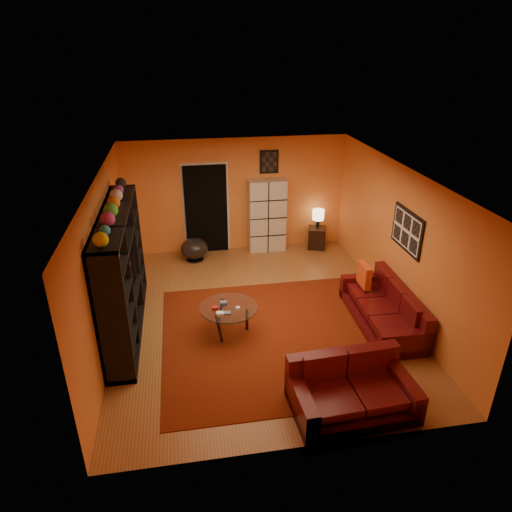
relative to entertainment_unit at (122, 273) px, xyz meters
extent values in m
plane|color=brown|center=(2.27, 0.00, -1.05)|extent=(6.00, 6.00, 0.00)
plane|color=white|center=(2.27, 0.00, 1.55)|extent=(6.00, 6.00, 0.00)
plane|color=orange|center=(2.27, 3.00, 0.25)|extent=(6.00, 0.00, 6.00)
plane|color=orange|center=(2.27, -3.00, 0.25)|extent=(6.00, 0.00, 6.00)
plane|color=orange|center=(-0.23, 0.00, 0.25)|extent=(0.00, 6.00, 6.00)
plane|color=orange|center=(4.78, 0.00, 0.25)|extent=(0.00, 6.00, 6.00)
cube|color=#531709|center=(2.38, -0.70, -1.04)|extent=(3.60, 3.60, 0.01)
cube|color=black|center=(1.57, 2.96, -0.03)|extent=(0.95, 0.10, 2.04)
cube|color=black|center=(4.75, -0.30, 0.55)|extent=(0.03, 1.00, 0.70)
cube|color=black|center=(3.02, 2.98, 1.00)|extent=(0.42, 0.03, 0.52)
cube|color=black|center=(0.00, 0.00, 0.00)|extent=(0.45, 3.00, 2.10)
imported|color=black|center=(0.05, 0.03, -0.07)|extent=(0.91, 0.12, 0.52)
cube|color=#45090D|center=(4.32, -0.61, -0.89)|extent=(0.90, 2.08, 0.32)
cube|color=#45090D|center=(4.66, -0.62, -0.62)|extent=(0.24, 2.06, 0.85)
cube|color=#45090D|center=(4.30, -1.55, -0.74)|extent=(0.85, 0.20, 0.62)
cube|color=#45090D|center=(4.35, 0.32, -0.74)|extent=(0.85, 0.20, 0.62)
cube|color=#45090D|center=(4.27, -1.18, -0.58)|extent=(0.64, 0.56, 0.12)
cube|color=#45090D|center=(4.29, -0.61, -0.58)|extent=(0.64, 0.56, 0.12)
cube|color=#45090D|center=(4.30, -0.05, -0.58)|extent=(0.64, 0.56, 0.12)
cube|color=#45090D|center=(3.10, -2.50, -0.89)|extent=(1.64, 1.04, 0.32)
cube|color=#45090D|center=(3.08, -2.11, -0.62)|extent=(1.61, 0.26, 0.85)
cube|color=#45090D|center=(3.81, -2.46, -0.74)|extent=(0.23, 0.97, 0.62)
cube|color=#45090D|center=(2.39, -2.54, -0.74)|extent=(0.23, 0.97, 0.62)
cube|color=#45090D|center=(3.41, -2.52, -0.58)|extent=(0.64, 0.77, 0.12)
cube|color=#45090D|center=(2.79, -2.56, -0.58)|extent=(0.64, 0.77, 0.12)
cube|color=#E14619|center=(4.22, 0.02, -0.42)|extent=(0.12, 0.42, 0.42)
cylinder|color=silver|center=(1.69, -0.43, -0.56)|extent=(0.98, 0.98, 0.02)
cylinder|color=black|center=(1.99, -0.48, -0.81)|extent=(0.05, 0.05, 0.47)
cylinder|color=black|center=(1.58, -0.15, -0.81)|extent=(0.05, 0.05, 0.47)
cylinder|color=black|center=(1.50, -0.67, -0.81)|extent=(0.05, 0.05, 0.47)
cube|color=beige|center=(2.95, 2.80, -0.21)|extent=(0.85, 0.39, 1.69)
cylinder|color=black|center=(1.25, 2.50, -1.03)|extent=(0.44, 0.44, 0.03)
cylinder|color=black|center=(1.25, 2.50, -0.95)|extent=(0.06, 0.06, 0.15)
ellipsoid|color=#3A3333|center=(1.25, 2.50, -0.77)|extent=(0.62, 0.62, 0.46)
cube|color=black|center=(4.15, 2.70, -0.80)|extent=(0.50, 0.50, 0.50)
cylinder|color=black|center=(4.15, 2.70, -0.44)|extent=(0.08, 0.08, 0.22)
cylinder|color=#FFD48C|center=(4.15, 2.70, -0.22)|extent=(0.27, 0.27, 0.23)
camera|label=1|loc=(1.07, -6.88, 3.45)|focal=32.00mm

